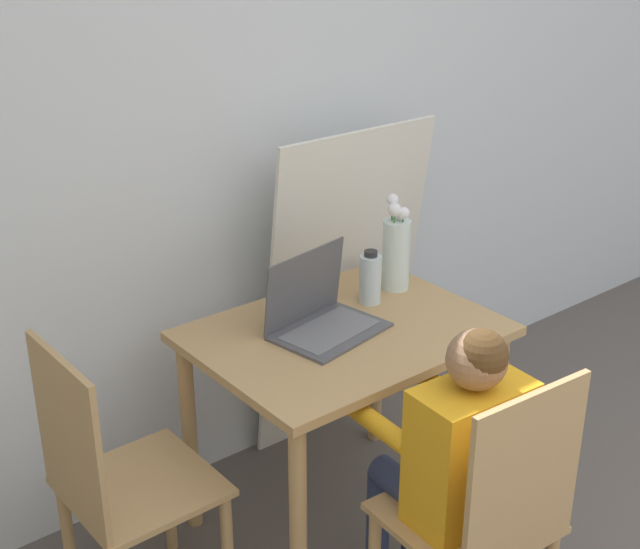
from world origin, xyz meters
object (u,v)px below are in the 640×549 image
person_seated (455,449)px  chair_spare (117,484)px  laptop (319,312)px  chair_occupied (484,520)px  flower_vase (396,250)px  water_bottle (370,278)px

person_seated → chair_spare: bearing=-37.7°
chair_spare → laptop: (0.71, -0.01, 0.32)m
chair_spare → person_seated: person_seated is taller
chair_occupied → flower_vase: flower_vase is taller
chair_occupied → laptop: size_ratio=2.43×
chair_occupied → water_bottle: same height
chair_occupied → water_bottle: bearing=-105.9°
chair_spare → person_seated: size_ratio=0.91×
chair_spare → flower_vase: 1.18m
person_seated → laptop: (0.02, 0.60, 0.17)m
person_seated → flower_vase: size_ratio=2.98×
chair_occupied → person_seated: (0.01, 0.13, 0.15)m
chair_spare → water_bottle: bearing=-88.2°
laptop → flower_vase: 0.41m
laptop → chair_occupied: bearing=-102.1°
water_bottle → person_seated: bearing=-112.4°
chair_occupied → person_seated: size_ratio=0.91×
flower_vase → water_bottle: bearing=-167.9°
chair_occupied → chair_spare: size_ratio=1.00×
chair_occupied → chair_spare: bearing=-43.4°
chair_spare → flower_vase: flower_vase is taller
chair_occupied → water_bottle: (0.28, 0.78, 0.35)m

